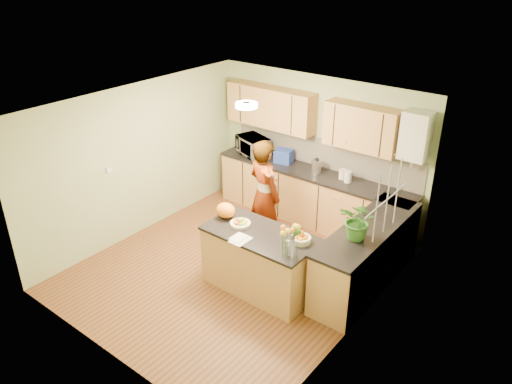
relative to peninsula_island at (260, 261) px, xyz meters
The scene contains 28 objects.
floor 0.74m from the peninsula_island, 167.16° to the left, with size 4.50×4.50×0.00m, color #573118.
ceiling 2.13m from the peninsula_island, 167.16° to the left, with size 4.00×4.50×0.02m, color white.
wall_back 2.58m from the peninsula_island, 103.58° to the left, with size 4.00×0.02×2.50m, color #95A576.
wall_front 2.34m from the peninsula_island, 105.18° to the right, with size 4.00×0.02×2.50m, color #95A576.
wall_left 2.70m from the peninsula_island, behind, with size 0.02×4.50×2.50m, color #95A576.
wall_right 1.64m from the peninsula_island, ahead, with size 0.02×4.50×2.50m, color #95A576.
back_counter 2.13m from the peninsula_island, 102.86° to the left, with size 3.64×0.62×0.94m.
right_counter 1.49m from the peninsula_island, 41.10° to the left, with size 0.62×2.24×0.94m.
splashback 2.53m from the peninsula_island, 101.35° to the left, with size 3.60×0.02×0.52m, color beige.
upper_cabinets 2.72m from the peninsula_island, 108.76° to the left, with size 3.20×0.34×0.70m.
boiler 2.88m from the peninsula_island, 63.14° to the left, with size 0.40×0.30×0.86m.
window_right 1.94m from the peninsula_island, 27.28° to the left, with size 0.01×1.30×1.05m.
light_switch 2.74m from the peninsula_island, 169.62° to the right, with size 0.02×0.09×0.09m, color silver.
ceiling_lamp 2.14m from the peninsula_island, 143.15° to the left, with size 0.30×0.30×0.07m.
peninsula_island is the anchor object (origin of this frame).
fruit_dish 0.60m from the peninsula_island, behind, with size 0.29×0.29×0.10m.
orange_bowl 0.77m from the peninsula_island, 15.26° to the left, with size 0.26×0.26×0.15m.
flower_vase 1.01m from the peninsula_island, 16.70° to the right, with size 0.29×0.29×0.53m.
orange_bag 0.86m from the peninsula_island, behind, with size 0.29×0.24×0.22m, color orange.
papers 0.55m from the peninsula_island, 108.46° to the right, with size 0.21×0.28×0.01m, color white.
violinist 1.23m from the peninsula_island, 124.56° to the left, with size 0.66×0.43×1.80m, color tan.
violin 1.30m from the peninsula_island, 121.86° to the left, with size 0.58×0.23×0.12m, color #4C1804, non-canonical shape.
microwave 2.81m from the peninsula_island, 130.49° to the left, with size 0.61×0.41×0.34m, color silver.
blue_box 2.46m from the peninsula_island, 117.72° to the left, with size 0.30×0.22×0.24m, color navy.
kettle 2.21m from the peninsula_island, 101.42° to the left, with size 0.17×0.17×0.31m.
jar_cream 2.21m from the peninsula_island, 88.74° to the left, with size 0.11×0.11×0.17m, color beige.
jar_white 2.17m from the peninsula_island, 85.17° to the left, with size 0.12×0.12×0.18m, color silver.
potted_plant 1.49m from the peninsula_island, 28.47° to the left, with size 0.48×0.42×0.53m, color #306923.
Camera 1 is at (4.08, -4.71, 4.35)m, focal length 35.00 mm.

